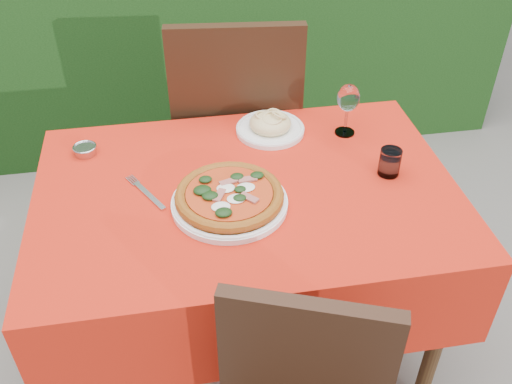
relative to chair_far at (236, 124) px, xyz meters
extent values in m
plane|color=#68635E|center=(-0.05, -0.59, -0.61)|extent=(60.00, 60.00, 0.00)
cube|color=#412B15|center=(-0.05, -0.59, 0.11)|extent=(1.20, 0.80, 0.04)
cylinder|color=#412B15|center=(0.49, -0.93, -0.26)|extent=(0.05, 0.05, 0.70)
cylinder|color=#412B15|center=(-0.59, -0.25, -0.26)|extent=(0.05, 0.05, 0.70)
cylinder|color=#412B15|center=(0.49, -0.25, -0.26)|extent=(0.05, 0.05, 0.70)
cube|color=red|center=(-0.05, -0.59, -0.02)|extent=(1.26, 0.86, 0.32)
cube|color=black|center=(-0.01, -1.18, 0.06)|extent=(0.39, 0.18, 0.44)
cube|color=black|center=(0.01, 0.10, -0.09)|extent=(0.53, 0.53, 0.05)
cube|color=black|center=(-0.01, -0.12, 0.19)|extent=(0.48, 0.09, 0.53)
cylinder|color=black|center=(0.24, 0.28, -0.36)|extent=(0.04, 0.04, 0.49)
cylinder|color=black|center=(-0.17, 0.32, -0.36)|extent=(0.04, 0.04, 0.49)
cylinder|color=black|center=(0.19, -0.13, -0.36)|extent=(0.04, 0.04, 0.49)
cylinder|color=black|center=(-0.22, -0.09, -0.36)|extent=(0.04, 0.04, 0.49)
cylinder|color=white|center=(-0.11, -0.67, 0.15)|extent=(0.33, 0.33, 0.02)
cylinder|color=#C06B1A|center=(-0.11, -0.67, 0.17)|extent=(0.34, 0.34, 0.02)
cylinder|color=#A0100A|center=(-0.11, -0.67, 0.18)|extent=(0.27, 0.27, 0.01)
cylinder|color=white|center=(0.08, -0.30, 0.15)|extent=(0.23, 0.23, 0.02)
ellipsoid|color=beige|center=(0.08, -0.30, 0.17)|extent=(0.16, 0.16, 0.06)
cylinder|color=silver|center=(0.39, -0.60, 0.18)|extent=(0.07, 0.07, 0.09)
cylinder|color=#A4CBDE|center=(0.39, -0.60, 0.17)|extent=(0.06, 0.06, 0.06)
cylinder|color=white|center=(0.33, -0.35, 0.14)|extent=(0.07, 0.07, 0.01)
cylinder|color=white|center=(0.33, -0.35, 0.19)|extent=(0.01, 0.01, 0.09)
ellipsoid|color=white|center=(0.33, -0.35, 0.28)|extent=(0.07, 0.07, 0.09)
cube|color=silver|center=(-0.34, -0.59, 0.14)|extent=(0.13, 0.20, 0.01)
cylinder|color=#AEAEB5|center=(-0.54, -0.33, 0.15)|extent=(0.07, 0.07, 0.03)
camera|label=1|loc=(-0.25, -1.92, 1.19)|focal=40.00mm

